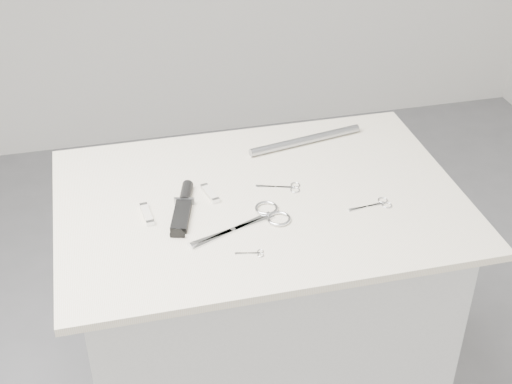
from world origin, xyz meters
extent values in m
cube|color=silver|center=(0.00, 0.00, 0.45)|extent=(0.90, 0.60, 0.90)
cube|color=beige|center=(0.00, 0.00, 0.91)|extent=(1.00, 0.70, 0.02)
cube|color=silver|center=(-0.09, -0.12, 0.92)|extent=(0.22, 0.11, 0.00)
cylinder|color=silver|center=(-0.09, -0.12, 0.92)|extent=(0.01, 0.01, 0.01)
torus|color=silver|center=(0.00, -0.05, 0.92)|extent=(0.06, 0.06, 0.01)
torus|color=silver|center=(0.02, -0.10, 0.92)|extent=(0.06, 0.06, 0.01)
cube|color=silver|center=(0.24, -0.10, 0.92)|extent=(0.10, 0.02, 0.00)
cylinder|color=silver|center=(0.24, -0.10, 0.92)|extent=(0.01, 0.01, 0.00)
torus|color=silver|center=(0.29, -0.09, 0.92)|extent=(0.03, 0.03, 0.00)
torus|color=silver|center=(0.29, -0.11, 0.92)|extent=(0.03, 0.03, 0.00)
cube|color=silver|center=(0.05, 0.03, 0.92)|extent=(0.10, 0.04, 0.00)
cylinder|color=silver|center=(0.05, 0.03, 0.92)|extent=(0.01, 0.01, 0.00)
torus|color=silver|center=(0.10, 0.03, 0.92)|extent=(0.03, 0.03, 0.00)
torus|color=silver|center=(0.09, 0.01, 0.92)|extent=(0.03, 0.03, 0.00)
cube|color=silver|center=(-0.08, -0.21, 0.92)|extent=(0.06, 0.02, 0.00)
cylinder|color=silver|center=(-0.08, -0.21, 0.92)|extent=(0.00, 0.00, 0.00)
torus|color=silver|center=(-0.05, -0.21, 0.92)|extent=(0.01, 0.01, 0.00)
torus|color=silver|center=(-0.05, -0.22, 0.92)|extent=(0.01, 0.01, 0.00)
cube|color=black|center=(-0.20, -0.04, 0.93)|extent=(0.07, 0.13, 0.01)
cube|color=#95989D|center=(-0.19, 0.02, 0.93)|extent=(0.04, 0.02, 0.02)
cylinder|color=black|center=(-0.18, 0.05, 0.93)|extent=(0.04, 0.08, 0.03)
cube|color=beige|center=(-0.28, -0.01, 0.93)|extent=(0.03, 0.09, 0.01)
cube|color=silver|center=(-0.29, 0.02, 0.93)|extent=(0.02, 0.01, 0.01)
cube|color=silver|center=(-0.28, -0.05, 0.93)|extent=(0.02, 0.01, 0.01)
cube|color=beige|center=(-0.12, 0.04, 0.93)|extent=(0.03, 0.08, 0.01)
cube|color=silver|center=(-0.13, 0.07, 0.93)|extent=(0.02, 0.01, 0.01)
cube|color=silver|center=(-0.11, 0.00, 0.93)|extent=(0.02, 0.01, 0.01)
cylinder|color=#95989D|center=(0.19, 0.23, 0.93)|extent=(0.33, 0.09, 0.02)
camera|label=1|loc=(-0.35, -1.41, 1.92)|focal=50.00mm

